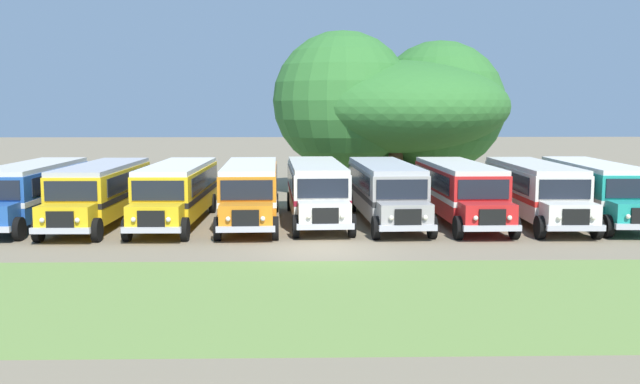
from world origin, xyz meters
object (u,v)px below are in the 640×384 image
object	(u,v)px
parked_bus_slot_7	(534,189)
parked_bus_slot_8	(595,188)
parked_bus_slot_3	(251,190)
parked_bus_slot_6	(459,189)
parked_bus_slot_2	(177,190)
parked_bus_slot_4	(316,188)
parked_bus_slot_0	(32,190)
broad_shade_tree	(393,107)
parked_bus_slot_5	(385,189)
parked_bus_slot_1	(101,190)

from	to	relation	value
parked_bus_slot_7	parked_bus_slot_8	world-z (taller)	same
parked_bus_slot_3	parked_bus_slot_6	world-z (taller)	same
parked_bus_slot_6	parked_bus_slot_7	xyz separation A→B (m)	(3.67, -0.03, 0.00)
parked_bus_slot_2	parked_bus_slot_6	world-z (taller)	same
parked_bus_slot_4	parked_bus_slot_0	bearing A→B (deg)	-91.06
parked_bus_slot_6	parked_bus_slot_3	bearing A→B (deg)	-91.49
parked_bus_slot_4	parked_bus_slot_6	bearing A→B (deg)	82.65
broad_shade_tree	parked_bus_slot_5	bearing A→B (deg)	-98.48
broad_shade_tree	parked_bus_slot_7	bearing A→B (deg)	-68.74
parked_bus_slot_0	parked_bus_slot_4	distance (m)	13.69
parked_bus_slot_1	parked_bus_slot_5	xyz separation A→B (m)	(13.65, 0.31, 0.00)
parked_bus_slot_1	parked_bus_slot_7	world-z (taller)	same
parked_bus_slot_2	parked_bus_slot_7	size ratio (longest dim) A/B	1.00
parked_bus_slot_3	parked_bus_slot_6	bearing A→B (deg)	87.98
parked_bus_slot_4	parked_bus_slot_5	distance (m)	3.38
parked_bus_slot_2	parked_bus_slot_8	distance (m)	20.36
parked_bus_slot_8	parked_bus_slot_5	bearing A→B (deg)	-87.27
parked_bus_slot_2	parked_bus_slot_7	distance (m)	17.28
parked_bus_slot_5	parked_bus_slot_7	bearing A→B (deg)	86.05
parked_bus_slot_3	parked_bus_slot_5	xyz separation A→B (m)	(6.54, 0.11, 0.00)
parked_bus_slot_5	parked_bus_slot_4	bearing A→B (deg)	-100.37
parked_bus_slot_1	parked_bus_slot_3	world-z (taller)	same
parked_bus_slot_7	parked_bus_slot_8	bearing A→B (deg)	95.51
parked_bus_slot_2	parked_bus_slot_5	distance (m)	10.04
parked_bus_slot_4	broad_shade_tree	xyz separation A→B (m)	(5.35, 12.91, 3.98)
parked_bus_slot_0	parked_bus_slot_2	bearing A→B (deg)	87.89
parked_bus_slot_5	parked_bus_slot_8	bearing A→B (deg)	87.75
parked_bus_slot_6	parked_bus_slot_8	distance (m)	6.76
parked_bus_slot_5	broad_shade_tree	size ratio (longest dim) A/B	0.70
parked_bus_slot_5	broad_shade_tree	world-z (taller)	broad_shade_tree
parked_bus_slot_0	parked_bus_slot_3	bearing A→B (deg)	89.15
parked_bus_slot_7	broad_shade_tree	xyz separation A→B (m)	(-5.25, 13.49, 3.98)
parked_bus_slot_8	broad_shade_tree	bearing A→B (deg)	-145.71
parked_bus_slot_5	broad_shade_tree	xyz separation A→B (m)	(1.99, 13.35, 3.98)
parked_bus_slot_5	parked_bus_slot_7	xyz separation A→B (m)	(7.24, -0.14, 0.00)
parked_bus_slot_2	parked_bus_slot_8	xyz separation A→B (m)	(20.35, 0.33, 0.00)
parked_bus_slot_4	parked_bus_slot_8	distance (m)	13.68
parked_bus_slot_0	parked_bus_slot_5	size ratio (longest dim) A/B	0.99
parked_bus_slot_1	parked_bus_slot_2	xyz separation A→B (m)	(3.62, 0.09, 0.00)
parked_bus_slot_0	parked_bus_slot_7	xyz separation A→B (m)	(24.28, -0.17, 0.00)
broad_shade_tree	parked_bus_slot_6	bearing A→B (deg)	-83.33
parked_bus_slot_3	parked_bus_slot_7	bearing A→B (deg)	87.86
parked_bus_slot_4	parked_bus_slot_2	bearing A→B (deg)	-87.12
parked_bus_slot_2	parked_bus_slot_8	world-z (taller)	same
parked_bus_slot_4	parked_bus_slot_6	distance (m)	6.94
parked_bus_slot_1	parked_bus_slot_0	bearing A→B (deg)	-95.07
parked_bus_slot_0	parked_bus_slot_6	xyz separation A→B (m)	(20.60, -0.14, 0.00)
parked_bus_slot_0	parked_bus_slot_4	size ratio (longest dim) A/B	0.99
parked_bus_slot_7	parked_bus_slot_2	bearing A→B (deg)	-88.81
parked_bus_slot_0	parked_bus_slot_3	world-z (taller)	same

